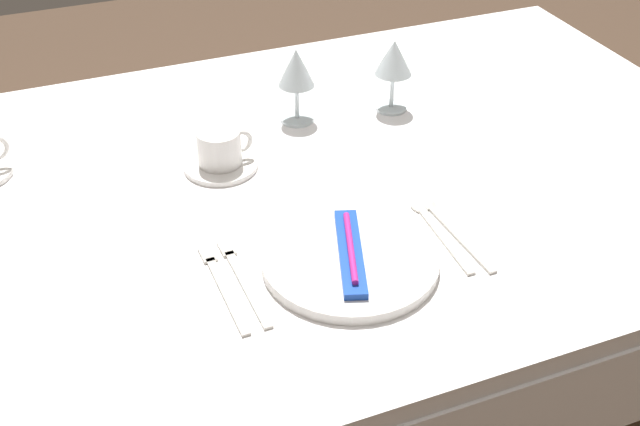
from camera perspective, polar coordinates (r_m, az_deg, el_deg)
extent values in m
cube|color=white|center=(1.46, -1.94, 1.87)|extent=(1.80, 1.10, 0.04)
cube|color=white|center=(1.97, -7.41, 7.56)|extent=(1.80, 0.01, 0.18)
cylinder|color=brown|center=(2.32, 13.17, 4.10)|extent=(0.07, 0.07, 0.70)
cylinder|color=white|center=(1.25, 2.03, -3.41)|extent=(0.28, 0.28, 0.02)
cube|color=blue|center=(1.24, 2.05, -2.87)|extent=(0.10, 0.21, 0.01)
cylinder|color=#CC268C|center=(1.23, 2.06, -2.47)|extent=(0.06, 0.16, 0.01)
cube|color=beige|center=(1.21, -5.19, -5.39)|extent=(0.02, 0.19, 0.00)
cube|color=beige|center=(1.29, -6.70, -2.52)|extent=(0.02, 0.04, 0.00)
cube|color=beige|center=(1.21, -6.66, -5.85)|extent=(0.02, 0.18, 0.00)
cube|color=beige|center=(1.28, -8.04, -2.97)|extent=(0.02, 0.04, 0.00)
cube|color=beige|center=(1.32, 8.97, -1.96)|extent=(0.02, 0.18, 0.00)
ellipsoid|color=beige|center=(1.39, 7.10, 0.47)|extent=(0.03, 0.04, 0.01)
cube|color=beige|center=(1.32, 10.03, -1.81)|extent=(0.02, 0.19, 0.00)
ellipsoid|color=beige|center=(1.40, 7.70, 0.65)|extent=(0.03, 0.04, 0.01)
cylinder|color=white|center=(1.50, -7.11, 3.43)|extent=(0.14, 0.14, 0.01)
cylinder|color=white|center=(1.48, -7.22, 4.70)|extent=(0.08, 0.08, 0.07)
torus|color=white|center=(1.48, -5.72, 5.12)|extent=(0.05, 0.01, 0.05)
cylinder|color=silver|center=(1.64, -1.64, 6.77)|extent=(0.07, 0.07, 0.01)
cylinder|color=silver|center=(1.62, -1.66, 7.99)|extent=(0.01, 0.01, 0.07)
cone|color=silver|center=(1.59, -1.71, 10.38)|extent=(0.07, 0.07, 0.08)
cylinder|color=silver|center=(1.69, 5.10, 7.53)|extent=(0.07, 0.07, 0.01)
cylinder|color=silver|center=(1.67, 5.18, 8.76)|extent=(0.01, 0.01, 0.07)
cone|color=silver|center=(1.64, 5.31, 11.04)|extent=(0.08, 0.08, 0.07)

